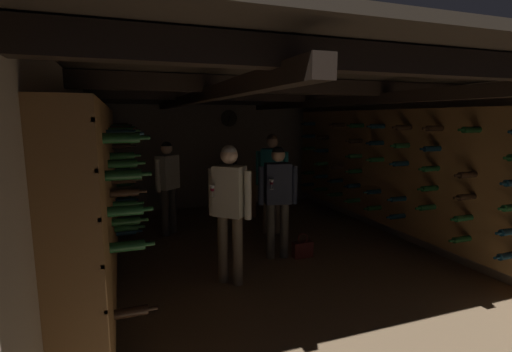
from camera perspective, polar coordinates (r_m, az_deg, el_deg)
The scene contains 9 objects.
ground_plane at distance 5.35m, azimuth 1.91°, elevation -12.17°, with size 8.40×8.40×0.00m, color #8C7051.
room_shell at distance 5.27m, azimuth 0.93°, elevation 3.32°, with size 4.72×6.52×2.41m.
wine_crate_stack at distance 7.26m, azimuth -2.36°, elevation -2.78°, with size 0.52×0.35×0.90m.
display_bottle at distance 7.11m, azimuth -3.24°, elevation 1.74°, with size 0.08×0.08×0.35m.
person_host_center at distance 5.06m, azimuth 3.36°, elevation -2.54°, with size 0.53×0.33×1.55m.
person_guest_far_left at distance 6.25m, azimuth -13.35°, elevation -0.55°, with size 0.42×0.44×1.54m.
person_guest_mid_left at distance 4.26m, azimuth -4.08°, elevation -3.94°, with size 0.45×0.39×1.63m.
person_guest_rear_center at distance 6.14m, azimuth 2.46°, elevation 0.30°, with size 0.47×0.37×1.66m.
handbag at distance 5.32m, azimuth 7.14°, elevation -11.01°, with size 0.28×0.12×0.35m.
Camera 1 is at (-1.86, -4.63, 1.93)m, focal length 26.13 mm.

